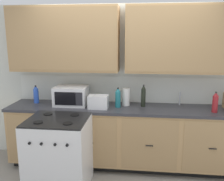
% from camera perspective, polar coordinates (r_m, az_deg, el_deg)
% --- Properties ---
extents(ground_plane, '(8.28, 8.28, 0.00)m').
position_cam_1_polar(ground_plane, '(3.70, 1.61, -19.21)').
color(ground_plane, gray).
extents(wall_unit, '(4.51, 0.40, 2.42)m').
position_cam_1_polar(wall_unit, '(3.66, 2.48, 7.99)').
color(wall_unit, silver).
rests_on(wall_unit, ground_plane).
extents(counter_run, '(3.34, 0.64, 0.93)m').
position_cam_1_polar(counter_run, '(3.75, 2.08, -10.54)').
color(counter_run, black).
rests_on(counter_run, ground_plane).
extents(stove_range, '(0.76, 0.68, 0.95)m').
position_cam_1_polar(stove_range, '(3.33, -12.22, -14.11)').
color(stove_range, white).
rests_on(stove_range, ground_plane).
extents(microwave, '(0.48, 0.37, 0.28)m').
position_cam_1_polar(microwave, '(3.72, -9.44, -1.21)').
color(microwave, white).
rests_on(microwave, counter_run).
extents(toaster, '(0.28, 0.18, 0.19)m').
position_cam_1_polar(toaster, '(3.51, -3.22, -2.64)').
color(toaster, white).
rests_on(toaster, counter_run).
extents(sink_faucet, '(0.02, 0.02, 0.20)m').
position_cam_1_polar(sink_faucet, '(3.81, 15.48, -1.79)').
color(sink_faucet, '#B2B5BA').
rests_on(sink_faucet, counter_run).
extents(paper_towel_roll, '(0.12, 0.12, 0.26)m').
position_cam_1_polar(paper_towel_roll, '(3.66, 3.25, -1.46)').
color(paper_towel_roll, white).
rests_on(paper_towel_roll, counter_run).
extents(bottle_dark, '(0.07, 0.07, 0.32)m').
position_cam_1_polar(bottle_dark, '(3.61, 7.30, -1.26)').
color(bottle_dark, black).
rests_on(bottle_dark, counter_run).
extents(bottle_teal, '(0.08, 0.08, 0.29)m').
position_cam_1_polar(bottle_teal, '(3.55, 1.39, -1.68)').
color(bottle_teal, '#1E707A').
rests_on(bottle_teal, counter_run).
extents(bottle_blue, '(0.08, 0.08, 0.27)m').
position_cam_1_polar(bottle_blue, '(3.96, -17.24, -0.87)').
color(bottle_blue, blue).
rests_on(bottle_blue, counter_run).
extents(bottle_red, '(0.08, 0.08, 0.28)m').
position_cam_1_polar(bottle_red, '(3.59, 22.87, -2.57)').
color(bottle_red, maroon).
rests_on(bottle_red, counter_run).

